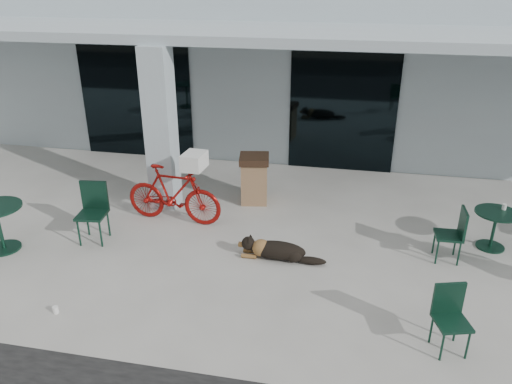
% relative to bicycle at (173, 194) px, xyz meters
% --- Properties ---
extents(ground, '(80.00, 80.00, 0.00)m').
position_rel_bicycle_xyz_m(ground, '(1.09, -1.65, -0.55)').
color(ground, '#B4B2AA').
rests_on(ground, ground).
extents(building, '(22.00, 7.00, 4.50)m').
position_rel_bicycle_xyz_m(building, '(1.09, 6.85, 1.70)').
color(building, '#A2AFB8').
rests_on(building, ground).
extents(storefront_glass_left, '(2.80, 0.06, 2.70)m').
position_rel_bicycle_xyz_m(storefront_glass_left, '(-2.11, 3.33, 0.80)').
color(storefront_glass_left, black).
rests_on(storefront_glass_left, ground).
extents(storefront_glass_right, '(2.40, 0.06, 2.70)m').
position_rel_bicycle_xyz_m(storefront_glass_right, '(2.89, 3.33, 0.80)').
color(storefront_glass_right, black).
rests_on(storefront_glass_right, ground).
extents(column, '(0.50, 0.50, 3.12)m').
position_rel_bicycle_xyz_m(column, '(-0.41, 0.65, 1.01)').
color(column, '#A2AFB8').
rests_on(column, ground).
extents(overhang, '(22.00, 2.80, 0.18)m').
position_rel_bicycle_xyz_m(overhang, '(1.09, 1.95, 2.66)').
color(overhang, '#A2AFB8').
rests_on(overhang, column).
extents(bicycle, '(1.88, 0.67, 1.11)m').
position_rel_bicycle_xyz_m(bicycle, '(0.00, 0.00, 0.00)').
color(bicycle, maroon).
rests_on(bicycle, ground).
extents(laundry_basket, '(0.40, 0.51, 0.29)m').
position_rel_bicycle_xyz_m(laundry_basket, '(0.45, -0.04, 0.70)').
color(laundry_basket, white).
rests_on(laundry_basket, bicycle).
extents(dog, '(1.07, 0.37, 0.36)m').
position_rel_bicycle_xyz_m(dog, '(2.10, -0.95, -0.38)').
color(dog, black).
rests_on(dog, ground).
extents(cup_near_dog, '(0.10, 0.10, 0.10)m').
position_rel_bicycle_xyz_m(cup_near_dog, '(-0.68, -2.95, -0.50)').
color(cup_near_dog, white).
rests_on(cup_near_dog, ground).
extents(cafe_chair_near, '(0.53, 0.57, 1.04)m').
position_rel_bicycle_xyz_m(cafe_chair_near, '(-1.11, -0.98, -0.03)').
color(cafe_chair_near, '#133627').
rests_on(cafe_chair_near, ground).
extents(cafe_table_far, '(0.85, 0.85, 0.67)m').
position_rel_bicycle_xyz_m(cafe_table_far, '(5.61, 0.14, -0.22)').
color(cafe_table_far, '#133627').
rests_on(cafe_table_far, ground).
extents(cafe_chair_far_a, '(0.50, 0.53, 0.88)m').
position_rel_bicycle_xyz_m(cafe_chair_far_a, '(4.52, -2.65, -0.12)').
color(cafe_chair_far_a, '#133627').
rests_on(cafe_chair_far_a, ground).
extents(cafe_chair_far_b, '(0.46, 0.42, 0.91)m').
position_rel_bicycle_xyz_m(cafe_chair_far_b, '(4.79, -0.42, -0.10)').
color(cafe_chair_far_b, '#133627').
rests_on(cafe_chair_far_b, ground).
extents(cup_on_table, '(0.09, 0.09, 0.10)m').
position_rel_bicycle_xyz_m(cup_on_table, '(5.73, 0.27, 0.16)').
color(cup_on_table, white).
rests_on(cup_on_table, cafe_table_far).
extents(trash_receptacle, '(0.67, 0.67, 0.98)m').
position_rel_bicycle_xyz_m(trash_receptacle, '(1.29, 1.15, -0.06)').
color(trash_receptacle, '#826243').
rests_on(trash_receptacle, ground).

